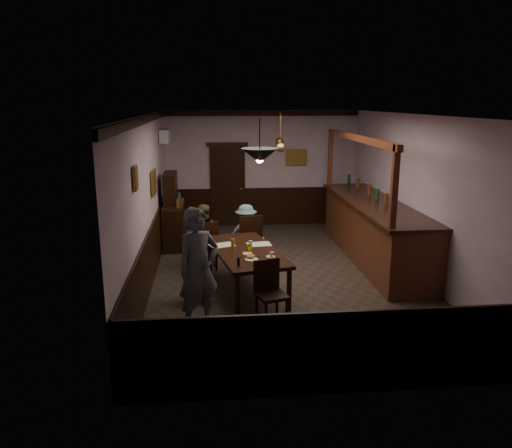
{
  "coord_description": "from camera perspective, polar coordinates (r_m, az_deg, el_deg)",
  "views": [
    {
      "loc": [
        -1.41,
        -8.93,
        3.25
      ],
      "look_at": [
        -0.59,
        -0.53,
        1.15
      ],
      "focal_mm": 35.0,
      "sensor_mm": 36.0,
      "label": 1
    }
  ],
  "objects": [
    {
      "name": "room",
      "position": [
        9.21,
        3.36,
        2.98
      ],
      "size": [
        5.01,
        8.01,
        3.01
      ],
      "color": "#2D2621",
      "rests_on": "ground"
    },
    {
      "name": "chair_side",
      "position": [
        8.3,
        -6.98,
        -5.56
      ],
      "size": [
        0.48,
        0.48,
        0.9
      ],
      "rotation": [
        0.0,
        0.0,
        1.85
      ],
      "color": "black",
      "rests_on": "ground"
    },
    {
      "name": "bar_counter",
      "position": [
        10.62,
        13.32,
        -0.59
      ],
      "size": [
        1.07,
        4.61,
        2.58
      ],
      "color": "#522515",
      "rests_on": "ground"
    },
    {
      "name": "newspaper_right",
      "position": [
        8.9,
        0.33,
        -2.33
      ],
      "size": [
        0.45,
        0.34,
        0.01
      ],
      "primitive_type": "cube",
      "rotation": [
        0.0,
        0.0,
        0.1
      ],
      "color": "silver",
      "rests_on": "dining_table"
    },
    {
      "name": "picture_back",
      "position": [
        13.18,
        4.62,
        7.61
      ],
      "size": [
        0.55,
        0.04,
        0.42
      ],
      "color": "olive",
      "rests_on": "ground"
    },
    {
      "name": "pastry_plate",
      "position": [
        8.05,
        -0.51,
        -4.08
      ],
      "size": [
        0.22,
        0.22,
        0.01
      ],
      "primitive_type": "cylinder",
      "color": "white",
      "rests_on": "dining_table"
    },
    {
      "name": "pastry_ring_b",
      "position": [
        8.14,
        -0.56,
        -3.67
      ],
      "size": [
        0.13,
        0.13,
        0.04
      ],
      "primitive_type": "torus",
      "color": "#C68C47",
      "rests_on": "pastry_plate"
    },
    {
      "name": "chair_far_right",
      "position": [
        9.93,
        -0.72,
        -1.63
      ],
      "size": [
        0.52,
        0.52,
        1.06
      ],
      "rotation": [
        0.0,
        0.0,
        3.28
      ],
      "color": "black",
      "rests_on": "ground"
    },
    {
      "name": "pepper_mill",
      "position": [
        7.76,
        -2.03,
        -4.3
      ],
      "size": [
        0.04,
        0.04,
        0.14
      ],
      "primitive_type": "cylinder",
      "color": "black",
      "rests_on": "dining_table"
    },
    {
      "name": "door_back",
      "position": [
        13.08,
        -3.24,
        4.27
      ],
      "size": [
        0.9,
        0.06,
        2.1
      ],
      "primitive_type": "cube",
      "color": "black",
      "rests_on": "ground"
    },
    {
      "name": "dining_table",
      "position": [
        8.62,
        -1.2,
        -3.35
      ],
      "size": [
        1.42,
        2.36,
        0.75
      ],
      "rotation": [
        0.0,
        0.0,
        0.2
      ],
      "color": "black",
      "rests_on": "ground"
    },
    {
      "name": "picture_left_small",
      "position": [
        7.49,
        -13.61,
        5.12
      ],
      "size": [
        0.04,
        0.28,
        0.36
      ],
      "color": "olive",
      "rests_on": "ground"
    },
    {
      "name": "chair_near",
      "position": [
        7.48,
        1.54,
        -7.42
      ],
      "size": [
        0.52,
        0.52,
        0.96
      ],
      "rotation": [
        0.0,
        0.0,
        0.31
      ],
      "color": "black",
      "rests_on": "ground"
    },
    {
      "name": "person_seated_right",
      "position": [
        10.19,
        -1.15,
        -1.09
      ],
      "size": [
        0.81,
        0.51,
        1.2
      ],
      "primitive_type": "imported",
      "rotation": [
        0.0,
        0.0,
        3.05
      ],
      "color": "slate",
      "rests_on": "ground"
    },
    {
      "name": "ac_unit",
      "position": [
        11.9,
        -10.37,
        9.89
      ],
      "size": [
        0.2,
        0.85,
        0.3
      ],
      "color": "white",
      "rests_on": "ground"
    },
    {
      "name": "saucer",
      "position": [
        8.2,
        1.68,
        -3.75
      ],
      "size": [
        0.15,
        0.15,
        0.01
      ],
      "primitive_type": "cylinder",
      "color": "white",
      "rests_on": "dining_table"
    },
    {
      "name": "water_glass",
      "position": [
        8.61,
        -0.62,
        -2.4
      ],
      "size": [
        0.06,
        0.06,
        0.15
      ],
      "primitive_type": "cylinder",
      "color": "silver",
      "rests_on": "dining_table"
    },
    {
      "name": "beer_glass",
      "position": [
        8.55,
        -2.68,
        -2.35
      ],
      "size": [
        0.06,
        0.06,
        0.2
      ],
      "primitive_type": "cylinder",
      "color": "#BF721E",
      "rests_on": "dining_table"
    },
    {
      "name": "soda_can",
      "position": [
        8.53,
        -0.74,
        -2.66
      ],
      "size": [
        0.07,
        0.07,
        0.12
      ],
      "primitive_type": "cylinder",
      "color": "#FFF115",
      "rests_on": "dining_table"
    },
    {
      "name": "person_standing",
      "position": [
        7.17,
        -6.57,
        -5.23
      ],
      "size": [
        0.79,
        0.72,
        1.81
      ],
      "primitive_type": "imported",
      "rotation": [
        0.0,
        0.0,
        0.57
      ],
      "color": "#565962",
      "rests_on": "ground"
    },
    {
      "name": "coffee_cup",
      "position": [
        8.18,
        1.83,
        -3.48
      ],
      "size": [
        0.09,
        0.09,
        0.07
      ],
      "primitive_type": "imported",
      "rotation": [
        0.0,
        0.0,
        0.2
      ],
      "color": "white",
      "rests_on": "saucer"
    },
    {
      "name": "napkin",
      "position": [
        8.38,
        -0.99,
        -3.38
      ],
      "size": [
        0.18,
        0.18,
        0.0
      ],
      "primitive_type": "cube",
      "rotation": [
        0.0,
        0.0,
        0.2
      ],
      "color": "#E4B454",
      "rests_on": "dining_table"
    },
    {
      "name": "pendant_iron",
      "position": [
        7.51,
        0.42,
        7.81
      ],
      "size": [
        0.56,
        0.56,
        0.66
      ],
      "color": "black",
      "rests_on": "ground"
    },
    {
      "name": "sideboard",
      "position": [
        11.43,
        -9.43,
        0.78
      ],
      "size": [
        0.46,
        1.28,
        1.69
      ],
      "color": "black",
      "rests_on": "ground"
    },
    {
      "name": "pendant_brass_mid",
      "position": [
        10.44,
        2.82,
        8.72
      ],
      "size": [
        0.2,
        0.2,
        0.81
      ],
      "color": "#BF8C3F",
      "rests_on": "ground"
    },
    {
      "name": "pendant_brass_far",
      "position": [
        11.98,
        2.71,
        9.4
      ],
      "size": [
        0.2,
        0.2,
        0.81
      ],
      "color": "#BF8C3F",
      "rests_on": "ground"
    },
    {
      "name": "pastry_ring_a",
      "position": [
        8.1,
        -0.69,
        -3.75
      ],
      "size": [
        0.13,
        0.13,
        0.04
      ],
      "primitive_type": "torus",
      "color": "#C68C47",
      "rests_on": "pastry_plate"
    },
    {
      "name": "newspaper_left",
      "position": [
        8.86,
        -3.91,
        -2.43
      ],
      "size": [
        0.5,
        0.42,
        0.01
      ],
      "primitive_type": "cube",
      "rotation": [
        0.0,
        0.0,
        0.34
      ],
      "color": "silver",
      "rests_on": "dining_table"
    },
    {
      "name": "picture_left_large",
      "position": [
        9.91,
        -11.6,
        4.68
      ],
      "size": [
        0.04,
        0.62,
        0.48
      ],
      "color": "olive",
      "rests_on": "ground"
    },
    {
      "name": "chair_far_left",
      "position": [
        9.74,
        -5.73,
        -2.21
      ],
      "size": [
        0.55,
        0.55,
        1.0
      ],
      "rotation": [
        0.0,
        0.0,
        3.47
      ],
      "color": "black",
      "rests_on": "ground"
    },
    {
      "name": "person_seated_left",
      "position": [
        9.98,
        -6.12,
        -1.31
      ],
      "size": [
        0.68,
        0.57,
        1.27
      ],
      "primitive_type": "imported",
      "rotation": [
        0.0,
        0.0,
        3.3
      ],
      "color": "#4E4F2F",
      "rests_on": "ground"
    }
  ]
}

